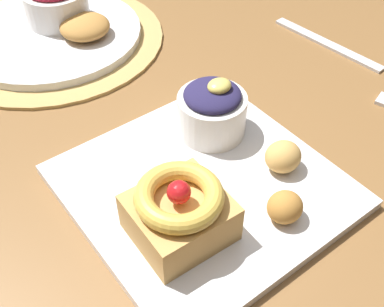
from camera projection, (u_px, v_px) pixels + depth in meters
name	position (u px, v px, depth m)	size (l,w,h in m)	color
dining_table	(65.00, 145.00, 0.70)	(1.26, 1.13, 0.73)	brown
woven_placemat	(51.00, 39.00, 0.74)	(0.34, 0.34, 0.01)	tan
front_plate	(203.00, 186.00, 0.52)	(0.26, 0.26, 0.01)	white
cake_slice	(178.00, 212.00, 0.44)	(0.09, 0.09, 0.07)	tan
berry_ramekin	(212.00, 110.00, 0.55)	(0.08, 0.08, 0.07)	white
fritter_front	(283.00, 157.00, 0.52)	(0.04, 0.04, 0.03)	tan
fritter_middle	(285.00, 207.00, 0.47)	(0.04, 0.03, 0.03)	#BC7F38
back_plate	(50.00, 34.00, 0.73)	(0.27, 0.27, 0.01)	white
back_ramekin	(56.00, 2.00, 0.73)	(0.10, 0.10, 0.07)	white
back_pastry	(85.00, 27.00, 0.71)	(0.07, 0.07, 0.03)	#B77F3D
knife	(327.00, 44.00, 0.73)	(0.19, 0.02, 0.00)	silver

